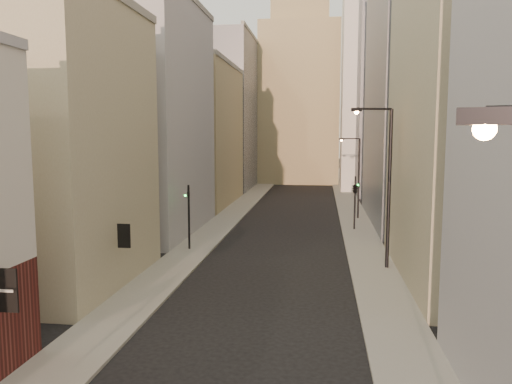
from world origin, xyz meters
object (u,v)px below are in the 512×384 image
Objects in this scene: streetlamp_mid at (385,179)px; white_tower at (369,69)px; traffic_light_left at (189,205)px; clock_tower at (300,85)px; traffic_light_right at (355,188)px; streetlamp_far at (357,173)px.

white_tower is at bearing 69.95° from streetlamp_mid.
clock_tower is at bearing -89.62° from traffic_light_left.
streetlamp_mid reaches higher than traffic_light_right.
white_tower is 8.30× the size of traffic_light_right.
clock_tower is 8.98× the size of traffic_light_left.
clock_tower is at bearing 81.15° from streetlamp_mid.
clock_tower is at bearing -71.47° from traffic_light_right.
streetlamp_far is at bearing -96.98° from white_tower.
white_tower is (11.00, -14.00, 0.97)m from clock_tower.
streetlamp_far reaches higher than traffic_light_left.
streetlamp_far is (7.66, -41.26, -12.85)m from clock_tower.
clock_tower is 17.83m from white_tower.
traffic_light_left is (-13.42, -15.65, -1.27)m from streetlamp_far.
clock_tower is 43.89m from streetlamp_far.
white_tower is 48.23m from streetlamp_mid.
streetlamp_mid is 13.38m from traffic_light_right.
white_tower is 3.98× the size of streetlamp_mid.
traffic_light_right is (-3.86, -33.26, -14.66)m from white_tower.
white_tower is 48.48m from traffic_light_left.
clock_tower is 58.92m from traffic_light_left.
streetlamp_far is at bearing -85.08° from traffic_light_right.
white_tower reaches higher than traffic_light_left.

